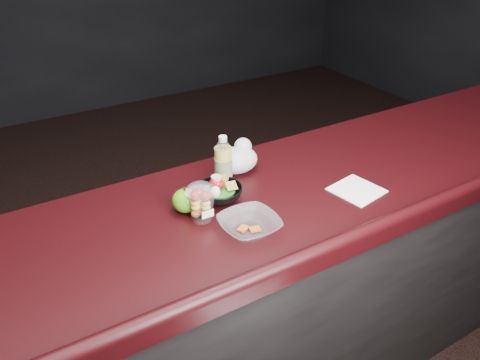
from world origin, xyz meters
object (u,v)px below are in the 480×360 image
green_apple (185,201)px  snack_bowl (219,192)px  lemonade_bottle (223,165)px  fruit_cup (201,201)px  takeout_bowl (249,225)px

green_apple → snack_bowl: green_apple is taller
lemonade_bottle → green_apple: (-0.19, -0.08, -0.04)m
fruit_cup → snack_bowl: size_ratio=0.85×
green_apple → fruit_cup: bearing=-70.4°
lemonade_bottle → snack_bowl: (-0.06, -0.08, -0.05)m
lemonade_bottle → takeout_bowl: (-0.07, -0.29, -0.06)m
green_apple → snack_bowl: size_ratio=0.58×
fruit_cup → lemonade_bottle: bearing=42.1°
snack_bowl → takeout_bowl: 0.21m
snack_bowl → takeout_bowl: size_ratio=0.85×
lemonade_bottle → takeout_bowl: 0.30m
green_apple → takeout_bowl: green_apple is taller
lemonade_bottle → snack_bowl: bearing=-128.5°
lemonade_bottle → green_apple: size_ratio=2.15×
lemonade_bottle → takeout_bowl: size_ratio=1.06×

